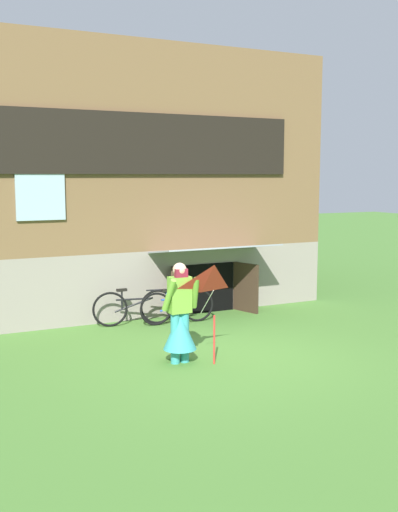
{
  "coord_description": "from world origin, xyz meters",
  "views": [
    {
      "loc": [
        -4.54,
        -8.44,
        2.91
      ],
      "look_at": [
        0.14,
        1.2,
        1.49
      ],
      "focal_mm": 42.72,
      "sensor_mm": 36.0,
      "label": 1
    }
  ],
  "objects_px": {
    "bicycle_blue": "(177,306)",
    "bicycle_black": "(134,307)",
    "kite": "(214,288)",
    "person": "(180,321)"
  },
  "relations": [
    {
      "from": "kite",
      "to": "bicycle_black",
      "type": "relative_size",
      "value": 0.95
    },
    {
      "from": "kite",
      "to": "bicycle_blue",
      "type": "distance_m",
      "value": 3.03
    },
    {
      "from": "kite",
      "to": "bicycle_blue",
      "type": "xyz_separation_m",
      "value": [
        0.64,
        2.82,
        -0.9
      ]
    },
    {
      "from": "kite",
      "to": "bicycle_black",
      "type": "bearing_deg",
      "value": 93.51
    },
    {
      "from": "person",
      "to": "kite",
      "type": "xyz_separation_m",
      "value": [
        0.36,
        -0.47,
        0.58
      ]
    },
    {
      "from": "kite",
      "to": "bicycle_black",
      "type": "distance_m",
      "value": 3.19
    },
    {
      "from": "bicycle_blue",
      "to": "kite",
      "type": "bearing_deg",
      "value": -98.96
    },
    {
      "from": "kite",
      "to": "bicycle_black",
      "type": "height_order",
      "value": "kite"
    },
    {
      "from": "person",
      "to": "kite",
      "type": "distance_m",
      "value": 0.83
    },
    {
      "from": "bicycle_blue",
      "to": "bicycle_black",
      "type": "xyz_separation_m",
      "value": [
        -0.82,
        0.23,
        0.01
      ]
    }
  ]
}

